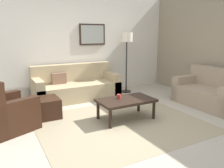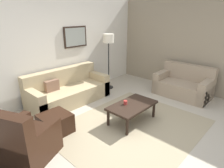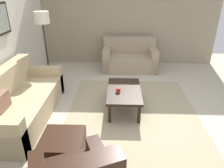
{
  "view_description": "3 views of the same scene",
  "coord_description": "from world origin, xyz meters",
  "px_view_note": "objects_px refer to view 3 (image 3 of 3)",
  "views": [
    {
      "loc": [
        -2.04,
        -3.41,
        1.66
      ],
      "look_at": [
        -0.04,
        0.28,
        0.72
      ],
      "focal_mm": 35.81,
      "sensor_mm": 36.0,
      "label": 1
    },
    {
      "loc": [
        -2.86,
        -2.11,
        2.28
      ],
      "look_at": [
        0.06,
        0.63,
        0.81
      ],
      "focal_mm": 30.91,
      "sensor_mm": 36.0,
      "label": 2
    },
    {
      "loc": [
        -3.35,
        0.27,
        2.22
      ],
      "look_at": [
        -0.03,
        0.38,
        0.64
      ],
      "focal_mm": 33.39,
      "sensor_mm": 36.0,
      "label": 3
    }
  ],
  "objects_px": {
    "coffee_table": "(124,92)",
    "ottoman": "(63,149)",
    "lamp_standing": "(43,25)",
    "cup": "(118,90)",
    "couch_loveseat": "(129,58)",
    "couch_main": "(17,103)"
  },
  "relations": [
    {
      "from": "coffee_table",
      "to": "ottoman",
      "type": "bearing_deg",
      "value": 148.61
    },
    {
      "from": "couch_main",
      "to": "ottoman",
      "type": "height_order",
      "value": "couch_main"
    },
    {
      "from": "ottoman",
      "to": "cup",
      "type": "xyz_separation_m",
      "value": [
        1.3,
        -0.74,
        0.25
      ]
    },
    {
      "from": "lamp_standing",
      "to": "cup",
      "type": "bearing_deg",
      "value": -125.99
    },
    {
      "from": "cup",
      "to": "coffee_table",
      "type": "bearing_deg",
      "value": -49.15
    },
    {
      "from": "ottoman",
      "to": "cup",
      "type": "bearing_deg",
      "value": -29.63
    },
    {
      "from": "ottoman",
      "to": "coffee_table",
      "type": "xyz_separation_m",
      "value": [
        1.4,
        -0.85,
        0.16
      ]
    },
    {
      "from": "lamp_standing",
      "to": "ottoman",
      "type": "bearing_deg",
      "value": -159.19
    },
    {
      "from": "couch_loveseat",
      "to": "ottoman",
      "type": "height_order",
      "value": "couch_loveseat"
    },
    {
      "from": "couch_main",
      "to": "cup",
      "type": "relative_size",
      "value": 25.58
    },
    {
      "from": "couch_main",
      "to": "couch_loveseat",
      "type": "height_order",
      "value": "same"
    },
    {
      "from": "coffee_table",
      "to": "cup",
      "type": "height_order",
      "value": "cup"
    },
    {
      "from": "couch_main",
      "to": "coffee_table",
      "type": "xyz_separation_m",
      "value": [
        0.37,
        -1.93,
        0.06
      ]
    },
    {
      "from": "coffee_table",
      "to": "lamp_standing",
      "type": "distance_m",
      "value": 2.39
    },
    {
      "from": "couch_main",
      "to": "cup",
      "type": "bearing_deg",
      "value": -81.49
    },
    {
      "from": "couch_main",
      "to": "ottoman",
      "type": "relative_size",
      "value": 3.88
    },
    {
      "from": "couch_loveseat",
      "to": "cup",
      "type": "xyz_separation_m",
      "value": [
        -2.33,
        0.31,
        0.16
      ]
    },
    {
      "from": "couch_loveseat",
      "to": "cup",
      "type": "height_order",
      "value": "couch_loveseat"
    },
    {
      "from": "cup",
      "to": "lamp_standing",
      "type": "bearing_deg",
      "value": 54.01
    },
    {
      "from": "couch_main",
      "to": "couch_loveseat",
      "type": "bearing_deg",
      "value": -39.29
    },
    {
      "from": "couch_main",
      "to": "ottoman",
      "type": "distance_m",
      "value": 1.49
    },
    {
      "from": "ottoman",
      "to": "coffee_table",
      "type": "distance_m",
      "value": 1.65
    }
  ]
}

